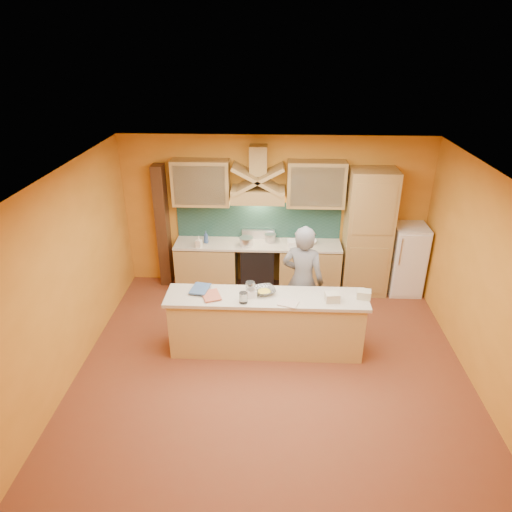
{
  "coord_description": "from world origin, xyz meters",
  "views": [
    {
      "loc": [
        -0.0,
        -5.32,
        4.3
      ],
      "look_at": [
        -0.28,
        0.9,
        1.29
      ],
      "focal_mm": 32.0,
      "sensor_mm": 36.0,
      "label": 1
    }
  ],
  "objects_px": {
    "stove": "(258,266)",
    "person": "(303,281)",
    "kitchen_scale": "(252,293)",
    "mixing_bowl": "(264,291)",
    "fridge": "(406,259)"
  },
  "relations": [
    {
      "from": "stove",
      "to": "fridge",
      "type": "xyz_separation_m",
      "value": [
        2.7,
        0.0,
        0.2
      ]
    },
    {
      "from": "kitchen_scale",
      "to": "mixing_bowl",
      "type": "bearing_deg",
      "value": 16.71
    },
    {
      "from": "stove",
      "to": "mixing_bowl",
      "type": "distance_m",
      "value": 1.9
    },
    {
      "from": "kitchen_scale",
      "to": "mixing_bowl",
      "type": "distance_m",
      "value": 0.2
    },
    {
      "from": "fridge",
      "to": "kitchen_scale",
      "type": "xyz_separation_m",
      "value": [
        -2.71,
        -1.92,
        0.35
      ]
    },
    {
      "from": "fridge",
      "to": "mixing_bowl",
      "type": "distance_m",
      "value": 3.14
    },
    {
      "from": "stove",
      "to": "person",
      "type": "distance_m",
      "value": 1.61
    },
    {
      "from": "stove",
      "to": "mixing_bowl",
      "type": "height_order",
      "value": "mixing_bowl"
    },
    {
      "from": "stove",
      "to": "person",
      "type": "relative_size",
      "value": 0.5
    },
    {
      "from": "stove",
      "to": "mixing_bowl",
      "type": "relative_size",
      "value": 2.86
    },
    {
      "from": "person",
      "to": "mixing_bowl",
      "type": "bearing_deg",
      "value": 56.85
    },
    {
      "from": "kitchen_scale",
      "to": "person",
      "type": "bearing_deg",
      "value": 23.11
    },
    {
      "from": "stove",
      "to": "mixing_bowl",
      "type": "bearing_deg",
      "value": -84.8
    },
    {
      "from": "kitchen_scale",
      "to": "stove",
      "type": "bearing_deg",
      "value": 76.19
    },
    {
      "from": "stove",
      "to": "fridge",
      "type": "bearing_deg",
      "value": 0.0
    }
  ]
}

